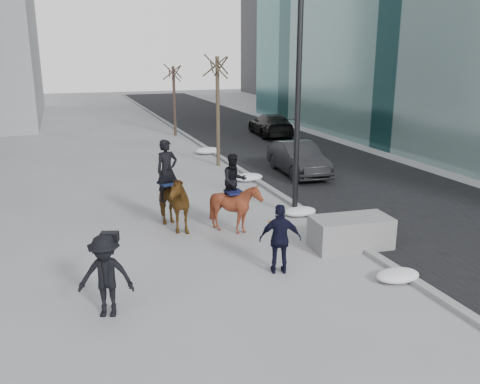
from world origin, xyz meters
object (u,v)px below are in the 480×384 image
object	(u,v)px
car_near	(298,159)
mounted_left	(169,197)
mounted_right	(235,202)
planter	(351,232)

from	to	relation	value
car_near	mounted_left	bearing A→B (deg)	-138.84
mounted_right	planter	bearing A→B (deg)	-40.91
car_near	mounted_right	size ratio (longest dim) A/B	1.83
car_near	mounted_left	world-z (taller)	mounted_left
car_near	mounted_right	world-z (taller)	mounted_right
mounted_left	mounted_right	xyz separation A→B (m)	(1.82, -0.91, -0.07)
planter	mounted_left	xyz separation A→B (m)	(-4.43, 3.17, 0.59)
mounted_right	car_near	bearing A→B (deg)	50.70
mounted_left	mounted_right	bearing A→B (deg)	-26.54
car_near	mounted_left	distance (m)	8.65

